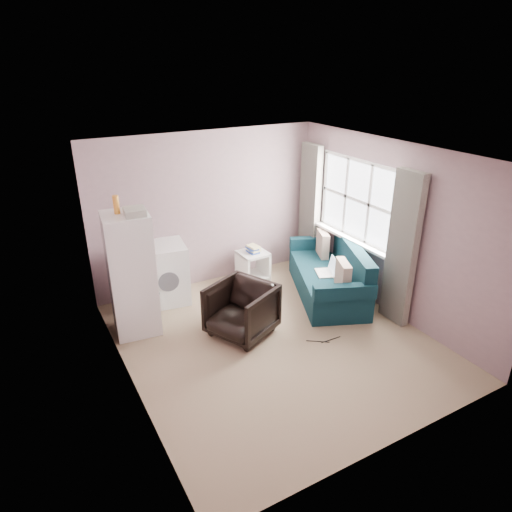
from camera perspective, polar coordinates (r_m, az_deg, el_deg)
The scene contains 8 objects.
room at distance 5.67m, azimuth 2.66°, elevation 0.17°, with size 3.84×4.24×2.54m.
armchair at distance 6.19m, azimuth -1.84°, elevation -6.49°, with size 0.78×0.73×0.81m, color black.
fridge at distance 6.28m, azimuth -15.27°, elevation -2.15°, with size 0.66×0.64×1.93m.
washing_machine at distance 7.12m, azimuth -11.37°, elevation -1.95°, with size 0.74×0.74×0.93m.
side_table at distance 7.72m, azimuth -0.40°, elevation -0.95°, with size 0.47×0.47×0.62m.
sofa at distance 7.32m, azimuth 9.39°, elevation -2.47°, with size 1.59×2.15×0.88m.
window_dressing at distance 7.23m, azimuth 11.73°, elevation 3.76°, with size 0.17×2.62×2.18m.
floor_cables at distance 6.30m, azimuth 8.54°, elevation -10.40°, with size 0.46×0.19×0.01m.
Camera 1 is at (-2.74, -4.39, 3.52)m, focal length 32.00 mm.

